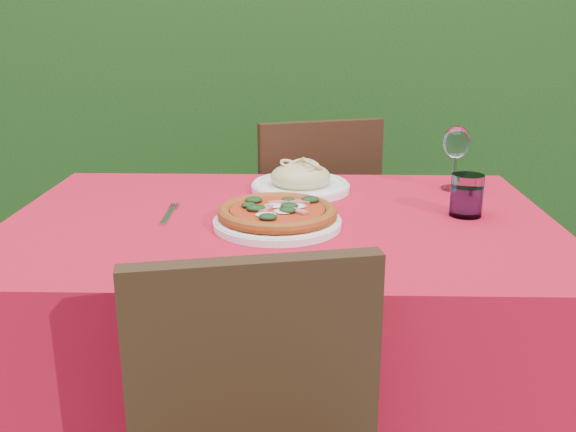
{
  "coord_description": "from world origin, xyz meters",
  "views": [
    {
      "loc": [
        0.05,
        -1.42,
        1.19
      ],
      "look_at": [
        0.02,
        -0.05,
        0.77
      ],
      "focal_mm": 40.0,
      "sensor_mm": 36.0,
      "label": 1
    }
  ],
  "objects_px": {
    "wine_glass": "(456,145)",
    "fork": "(168,216)",
    "water_glass": "(466,197)",
    "pasta_plate": "(301,181)",
    "pizza_plate": "(277,216)",
    "chair_far": "(311,228)"
  },
  "relations": [
    {
      "from": "chair_far",
      "to": "pasta_plate",
      "type": "xyz_separation_m",
      "value": [
        -0.03,
        -0.41,
        0.27
      ]
    },
    {
      "from": "pizza_plate",
      "to": "pasta_plate",
      "type": "relative_size",
      "value": 1.08
    },
    {
      "from": "pizza_plate",
      "to": "fork",
      "type": "distance_m",
      "value": 0.27
    },
    {
      "from": "water_glass",
      "to": "wine_glass",
      "type": "xyz_separation_m",
      "value": [
        0.02,
        0.24,
        0.08
      ]
    },
    {
      "from": "wine_glass",
      "to": "pasta_plate",
      "type": "bearing_deg",
      "value": -176.55
    },
    {
      "from": "chair_far",
      "to": "pizza_plate",
      "type": "height_order",
      "value": "chair_far"
    },
    {
      "from": "pasta_plate",
      "to": "water_glass",
      "type": "height_order",
      "value": "water_glass"
    },
    {
      "from": "water_glass",
      "to": "fork",
      "type": "distance_m",
      "value": 0.7
    },
    {
      "from": "pasta_plate",
      "to": "wine_glass",
      "type": "height_order",
      "value": "wine_glass"
    },
    {
      "from": "wine_glass",
      "to": "fork",
      "type": "xyz_separation_m",
      "value": [
        -0.72,
        -0.27,
        -0.12
      ]
    },
    {
      "from": "pasta_plate",
      "to": "chair_far",
      "type": "bearing_deg",
      "value": 85.34
    },
    {
      "from": "chair_far",
      "to": "pizza_plate",
      "type": "relative_size",
      "value": 3.12
    },
    {
      "from": "fork",
      "to": "wine_glass",
      "type": "bearing_deg",
      "value": 19.16
    },
    {
      "from": "chair_far",
      "to": "fork",
      "type": "bearing_deg",
      "value": 44.76
    },
    {
      "from": "pasta_plate",
      "to": "wine_glass",
      "type": "xyz_separation_m",
      "value": [
        0.41,
        0.02,
        0.09
      ]
    },
    {
      "from": "chair_far",
      "to": "wine_glass",
      "type": "distance_m",
      "value": 0.65
    },
    {
      "from": "chair_far",
      "to": "water_glass",
      "type": "distance_m",
      "value": 0.77
    },
    {
      "from": "pizza_plate",
      "to": "fork",
      "type": "xyz_separation_m",
      "value": [
        -0.26,
        0.07,
        -0.02
      ]
    },
    {
      "from": "pasta_plate",
      "to": "fork",
      "type": "xyz_separation_m",
      "value": [
        -0.31,
        -0.24,
        -0.02
      ]
    },
    {
      "from": "water_glass",
      "to": "fork",
      "type": "relative_size",
      "value": 0.53
    },
    {
      "from": "chair_far",
      "to": "water_glass",
      "type": "bearing_deg",
      "value": 102.02
    },
    {
      "from": "water_glass",
      "to": "pasta_plate",
      "type": "bearing_deg",
      "value": 151.1
    }
  ]
}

